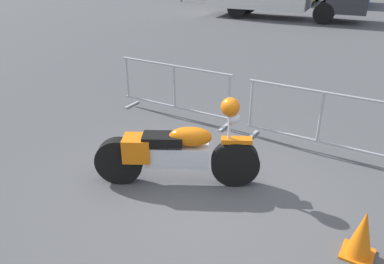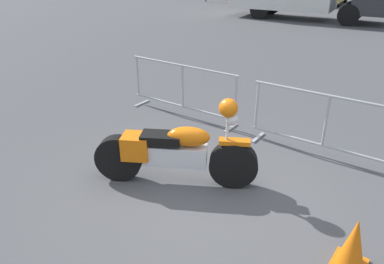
{
  "view_description": "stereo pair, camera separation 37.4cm",
  "coord_description": "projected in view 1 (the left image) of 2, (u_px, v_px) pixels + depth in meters",
  "views": [
    {
      "loc": [
        2.14,
        -3.65,
        3.02
      ],
      "look_at": [
        -0.49,
        0.53,
        0.65
      ],
      "focal_mm": 35.0,
      "sensor_mm": 36.0,
      "label": 1
    },
    {
      "loc": [
        2.45,
        -3.44,
        3.02
      ],
      "look_at": [
        -0.49,
        0.53,
        0.65
      ],
      "focal_mm": 35.0,
      "sensor_mm": 36.0,
      "label": 2
    }
  ],
  "objects": [
    {
      "name": "motorcycle",
      "position": [
        177.0,
        152.0,
        5.24
      ],
      "size": [
        2.11,
        1.33,
        1.32
      ],
      "rotation": [
        0.0,
        0.0,
        0.52
      ],
      "color": "black",
      "rests_on": "ground"
    },
    {
      "name": "crowd_barrier_far",
      "position": [
        320.0,
        121.0,
        6.07
      ],
      "size": [
        2.5,
        0.51,
        1.07
      ],
      "rotation": [
        0.0,
        0.0,
        0.03
      ],
      "color": "#9EA0A5",
      "rests_on": "ground"
    },
    {
      "name": "ground_plane",
      "position": [
        202.0,
        197.0,
        5.12
      ],
      "size": [
        120.0,
        120.0,
        0.0
      ],
      "primitive_type": "plane",
      "color": "#4C4C4F"
    },
    {
      "name": "crowd_barrier_near",
      "position": [
        175.0,
        90.0,
        7.44
      ],
      "size": [
        2.5,
        0.51,
        1.07
      ],
      "rotation": [
        0.0,
        0.0,
        0.03
      ],
      "color": "#9EA0A5",
      "rests_on": "ground"
    },
    {
      "name": "traffic_cone",
      "position": [
        362.0,
        235.0,
        4.02
      ],
      "size": [
        0.34,
        0.34,
        0.59
      ],
      "color": "orange",
      "rests_on": "ground"
    }
  ]
}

